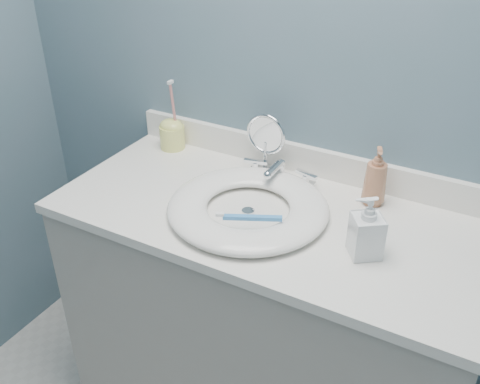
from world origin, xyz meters
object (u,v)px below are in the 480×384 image
Objects in this scene: soap_bottle_amber at (376,176)px; toothbrush_holder at (172,133)px; soap_bottle_clear at (367,227)px; makeup_mirror at (266,141)px.

soap_bottle_amber is 0.72× the size of toothbrush_holder.
soap_bottle_clear is 0.67× the size of toothbrush_holder.
soap_bottle_amber is at bearing -1.66° from toothbrush_holder.
soap_bottle_clear is 0.80m from toothbrush_holder.
makeup_mirror is at bearing 155.71° from soap_bottle_amber.
makeup_mirror is 1.12× the size of soap_bottle_amber.
toothbrush_holder is (-0.76, 0.26, -0.03)m from soap_bottle_clear.
makeup_mirror reaches higher than soap_bottle_amber.
soap_bottle_amber is 0.71m from toothbrush_holder.
toothbrush_holder reaches higher than makeup_mirror.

